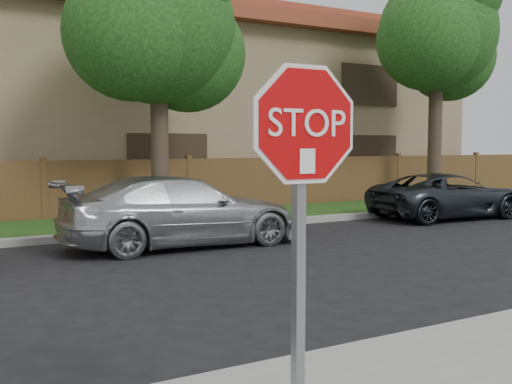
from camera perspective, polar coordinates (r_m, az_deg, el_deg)
ground at (r=5.67m, az=2.24°, el=-16.39°), size 90.00×90.00×0.00m
far_curb at (r=13.10m, az=-16.96°, el=-4.17°), size 70.00×0.30×0.15m
grass_strip at (r=14.70m, az=-18.38°, el=-3.32°), size 70.00×3.00×0.12m
fence at (r=16.19m, az=-19.55°, el=-0.01°), size 70.00×0.12×1.60m
apartment_building at (r=21.73m, az=-22.37°, el=8.23°), size 35.20×9.20×7.20m
tree_mid at (r=15.30m, az=-9.05°, el=15.27°), size 4.80×3.90×7.35m
tree_right at (r=20.73m, az=17.19°, el=14.24°), size 4.80×3.90×8.20m
stop_sign at (r=3.65m, az=4.51°, el=1.39°), size 1.01×0.13×2.55m
sedan_right at (r=11.96m, az=-7.08°, el=-1.82°), size 4.84×2.03×1.40m
sedan_far_right at (r=17.13m, az=17.77°, el=-0.34°), size 4.54×2.31×1.23m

